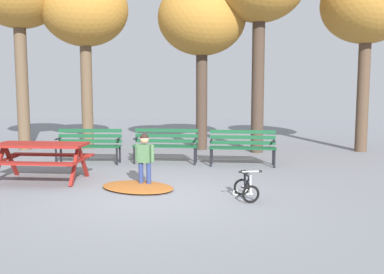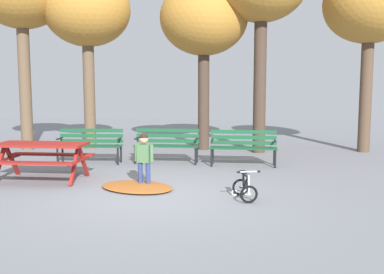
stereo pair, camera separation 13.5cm
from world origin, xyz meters
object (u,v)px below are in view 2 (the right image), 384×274
park_bench_right (243,145)px  child_standing (144,156)px  park_bench_far_left (90,143)px  kids_bicycle (245,188)px  park_bench_left (167,143)px  picnic_table (42,152)px

park_bench_right → child_standing: (-1.92, -2.45, 0.09)m
park_bench_right → child_standing: bearing=-128.0°
park_bench_far_left → kids_bicycle: (3.79, -3.18, -0.31)m
park_bench_left → kids_bicycle: (1.89, -3.39, -0.31)m
park_bench_far_left → child_standing: child_standing is taller
park_bench_right → child_standing: 3.11m
child_standing → park_bench_left: bearing=89.6°
picnic_table → park_bench_far_left: size_ratio=1.11×
park_bench_left → child_standing: (-0.02, -2.63, 0.09)m
picnic_table → park_bench_right: 4.62m
picnic_table → child_standing: child_standing is taller
picnic_table → park_bench_far_left: (0.31, 2.07, -0.08)m
park_bench_far_left → kids_bicycle: size_ratio=2.62×
park_bench_right → kids_bicycle: 3.23m
park_bench_left → child_standing: bearing=-90.4°
park_bench_far_left → park_bench_left: 1.92m
picnic_table → park_bench_left: size_ratio=1.12×
park_bench_far_left → child_standing: (1.89, -2.42, 0.09)m
child_standing → park_bench_right: bearing=52.0°
park_bench_right → kids_bicycle: size_ratio=2.60×
park_bench_far_left → child_standing: 3.07m
park_bench_left → child_standing: size_ratio=1.56×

